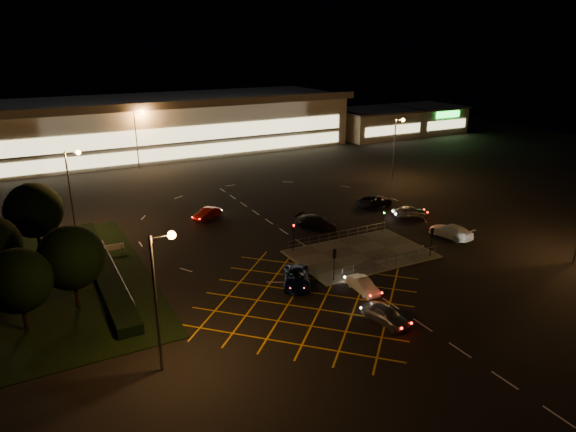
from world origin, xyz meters
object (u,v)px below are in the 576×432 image
signal_sw (334,258)px  car_east_grey (375,201)px  car_near_silver (386,315)px  car_right_silver (410,211)px  car_queue_white (363,285)px  car_far_dkgrey (316,223)px  car_left_blue (296,278)px  car_circ_red (207,214)px  signal_ne (383,214)px  car_approach_white (451,231)px  signal_se (432,236)px  signal_nw (293,231)px

signal_sw → car_east_grey: size_ratio=0.58×
car_near_silver → car_right_silver: car_right_silver is taller
car_queue_white → car_far_dkgrey: 16.76m
signal_sw → car_left_blue: signal_sw is taller
car_far_dkgrey → car_near_silver: bearing=-134.5°
car_left_blue → car_circ_red: bearing=119.8°
car_far_dkgrey → car_east_grey: bearing=-9.8°
signal_ne → car_approach_white: (6.13, -4.75, -1.60)m
car_queue_white → car_right_silver: (17.69, 14.09, 0.10)m
signal_sw → car_approach_white: bearing=-169.9°
car_right_silver → signal_ne: bearing=135.6°
signal_se → car_east_grey: 17.82m
car_right_silver → car_circ_red: car_right_silver is taller
car_left_blue → car_right_silver: bearing=51.6°
car_queue_white → car_left_blue: (-4.67, 3.95, 0.08)m
signal_nw → car_queue_white: signal_nw is taller
car_far_dkgrey → car_right_silver: 13.06m
car_near_silver → car_left_blue: 9.75m
signal_ne → car_east_grey: (5.59, 8.86, -1.62)m
car_circ_red → car_approach_white: 29.81m
car_queue_white → car_east_grey: bearing=52.9°
car_right_silver → car_east_grey: bearing=33.7°
signal_nw → car_queue_white: (1.17, -10.99, -1.74)m
car_circ_red → signal_nw: bearing=-12.5°
signal_nw → car_east_grey: bearing=26.7°
signal_se → car_left_blue: (-15.50, 0.95, -1.65)m
car_right_silver → signal_se: bearing=169.5°
signal_sw → car_far_dkgrey: (5.95, 13.05, -1.61)m
signal_nw → car_far_dkgrey: bearing=40.4°
car_queue_white → car_right_silver: bearing=41.0°
car_circ_red → car_approach_white: (22.60, -19.43, 0.08)m
signal_sw → car_circ_red: signal_sw is taller
signal_ne → car_east_grey: bearing=57.8°
car_near_silver → car_left_blue: size_ratio=0.84×
car_queue_white → car_east_grey: (16.42, 19.85, 0.12)m
car_right_silver → signal_sw: bearing=141.7°
signal_ne → car_right_silver: 7.70m
car_near_silver → car_far_dkgrey: (6.38, 21.36, 0.03)m
signal_ne → car_east_grey: 10.60m
car_right_silver → car_east_grey: 5.90m
car_circ_red → signal_se: bearing=6.5°
car_near_silver → car_left_blue: bearing=97.2°
car_circ_red → car_near_silver: bearing=-22.0°
car_far_dkgrey → signal_nw: bearing=-167.5°
signal_se → car_circ_red: 28.08m
signal_se → car_east_grey: size_ratio=0.58×
signal_nw → car_left_blue: (-3.50, -7.04, -1.65)m
car_near_silver → car_east_grey: 30.94m
car_far_dkgrey → car_circ_red: (-10.43, 9.61, -0.08)m
signal_sw → car_left_blue: (-3.50, 0.95, -1.65)m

